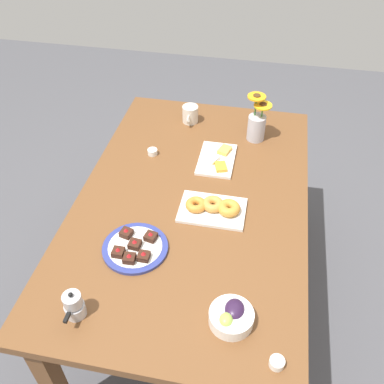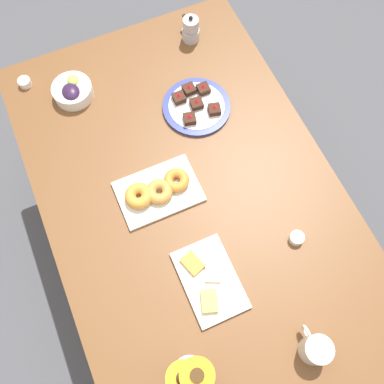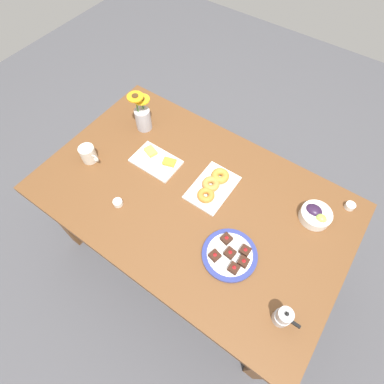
% 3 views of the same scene
% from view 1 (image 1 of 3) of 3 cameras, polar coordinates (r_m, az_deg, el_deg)
% --- Properties ---
extents(ground_plane, '(6.00, 6.00, 0.00)m').
position_cam_1_polar(ground_plane, '(2.45, 0.00, -13.64)').
color(ground_plane, '#4C4C51').
extents(dining_table, '(1.60, 1.00, 0.74)m').
position_cam_1_polar(dining_table, '(1.94, 0.00, -2.74)').
color(dining_table, brown).
rests_on(dining_table, ground_plane).
extents(coffee_mug, '(0.12, 0.08, 0.09)m').
position_cam_1_polar(coffee_mug, '(2.34, -0.24, 10.35)').
color(coffee_mug, beige).
rests_on(coffee_mug, dining_table).
extents(grape_bowl, '(0.15, 0.15, 0.07)m').
position_cam_1_polar(grape_bowl, '(1.48, 5.29, -16.17)').
color(grape_bowl, white).
rests_on(grape_bowl, dining_table).
extents(cheese_platter, '(0.26, 0.17, 0.03)m').
position_cam_1_polar(cheese_platter, '(2.08, 3.39, 4.40)').
color(cheese_platter, white).
rests_on(cheese_platter, dining_table).
extents(croissant_platter, '(0.19, 0.28, 0.05)m').
position_cam_1_polar(croissant_platter, '(1.81, 2.87, -2.11)').
color(croissant_platter, white).
rests_on(croissant_platter, dining_table).
extents(jam_cup_honey, '(0.05, 0.05, 0.03)m').
position_cam_1_polar(jam_cup_honey, '(2.12, -5.29, 5.38)').
color(jam_cup_honey, white).
rests_on(jam_cup_honey, dining_table).
extents(jam_cup_berry, '(0.05, 0.05, 0.03)m').
position_cam_1_polar(jam_cup_berry, '(1.44, 11.25, -21.41)').
color(jam_cup_berry, white).
rests_on(jam_cup_berry, dining_table).
extents(dessert_plate, '(0.26, 0.26, 0.05)m').
position_cam_1_polar(dessert_plate, '(1.69, -7.60, -7.35)').
color(dessert_plate, navy).
rests_on(dessert_plate, dining_table).
extents(flower_vase, '(0.10, 0.13, 0.24)m').
position_cam_1_polar(flower_vase, '(2.21, 8.62, 8.88)').
color(flower_vase, '#B2B2BC').
rests_on(flower_vase, dining_table).
extents(moka_pot, '(0.11, 0.07, 0.12)m').
position_cam_1_polar(moka_pot, '(1.52, -15.46, -14.39)').
color(moka_pot, '#B7B7BC').
rests_on(moka_pot, dining_table).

